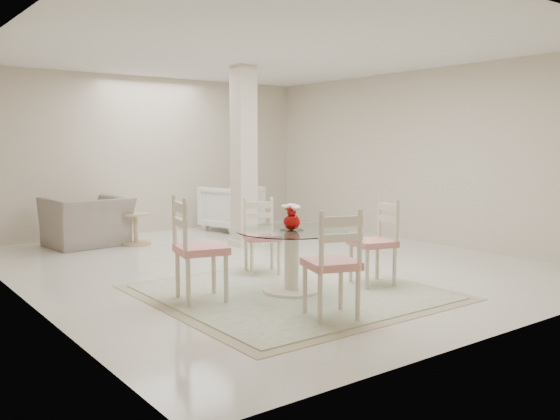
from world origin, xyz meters
TOP-DOWN VIEW (x-y plane):
  - ground at (0.00, 0.00)m, footprint 7.00×7.00m
  - room_shell at (0.00, 0.00)m, footprint 6.02×7.02m
  - column at (0.50, 1.30)m, footprint 0.30×0.30m
  - area_rug at (-0.70, -1.41)m, footprint 2.78×2.78m
  - dining_table at (-0.70, -1.41)m, footprint 1.15×1.15m
  - red_vase at (-0.70, -1.41)m, footprint 0.21×0.19m
  - dining_chair_east at (0.28, -1.70)m, footprint 0.50×0.50m
  - dining_chair_north at (-0.41, -0.44)m, footprint 0.51×0.51m
  - dining_chair_west at (-1.68, -1.13)m, footprint 0.55×0.55m
  - dining_chair_south at (-0.98, -2.39)m, footprint 0.55×0.55m
  - recliner_taupe at (-1.42, 2.71)m, footprint 1.25×1.12m
  - armchair_white at (1.22, 2.83)m, footprint 1.04×1.06m
  - side_table at (-0.79, 2.38)m, footprint 0.47×0.47m

SIDE VIEW (x-z plane):
  - ground at x=0.00m, z-range 0.00..0.00m
  - area_rug at x=-0.70m, z-range 0.00..0.02m
  - side_table at x=-0.79m, z-range -0.02..0.47m
  - dining_table at x=-0.70m, z-range 0.01..0.67m
  - recliner_taupe at x=-1.42m, z-range 0.00..0.75m
  - armchair_white at x=1.22m, z-range 0.00..0.81m
  - dining_chair_north at x=-0.41m, z-range 0.03..1.02m
  - dining_chair_east at x=0.28m, z-range 0.03..1.07m
  - dining_chair_south at x=-0.98m, z-range 0.03..1.11m
  - dining_chair_west at x=-1.68m, z-range 0.03..1.18m
  - red_vase at x=-0.70m, z-range 0.66..0.93m
  - column at x=0.50m, z-range 0.00..2.70m
  - room_shell at x=0.00m, z-range 0.50..3.21m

